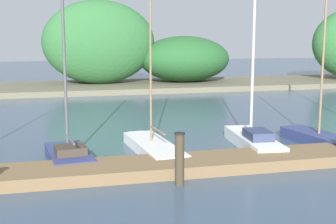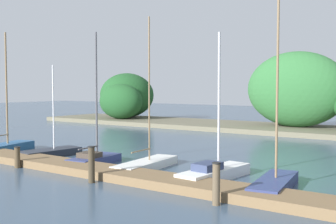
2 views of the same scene
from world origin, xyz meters
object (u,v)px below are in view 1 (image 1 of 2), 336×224
at_px(sailboat_3, 152,145).
at_px(sailboat_5, 321,137).
at_px(sailboat_4, 252,138).
at_px(sailboat_2, 68,152).
at_px(mooring_piling_2, 180,159).

distance_m(sailboat_3, sailboat_5, 6.42).
distance_m(sailboat_4, sailboat_5, 2.68).
distance_m(sailboat_3, sailboat_4, 3.74).
distance_m(sailboat_2, sailboat_5, 9.31).
bearing_deg(sailboat_3, sailboat_4, -98.63).
height_order(sailboat_5, mooring_piling_2, sailboat_5).
bearing_deg(mooring_piling_2, sailboat_4, 42.75).
bearing_deg(sailboat_5, sailboat_3, 77.11).
distance_m(sailboat_2, mooring_piling_2, 4.27).
xyz_separation_m(sailboat_3, mooring_piling_2, (-0.01, -3.67, 0.48)).
relative_size(sailboat_2, sailboat_3, 0.92).
bearing_deg(mooring_piling_2, sailboat_3, 89.88).
height_order(sailboat_4, sailboat_5, sailboat_5).
xyz_separation_m(sailboat_2, sailboat_3, (2.90, 0.56, -0.08)).
xyz_separation_m(sailboat_2, sailboat_4, (6.64, 0.35, 0.01)).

